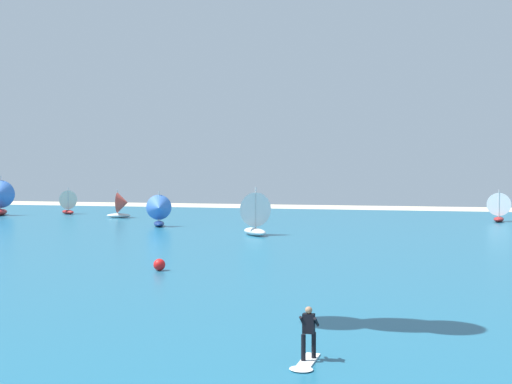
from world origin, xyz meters
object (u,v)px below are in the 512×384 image
Objects in this scene: sailboat_leading at (159,210)px; sailboat_far_left at (122,205)px; marker_buoy at (159,265)px; sailboat_trailing at (66,202)px; sailboat_near_shore at (499,207)px; kitesurfer at (307,343)px; sailboat_anchored_offshore at (252,213)px.

sailboat_leading is 14.97m from sailboat_far_left.
sailboat_far_left is 5.22× the size of marker_buoy.
marker_buoy is (12.05, -27.55, -1.42)m from sailboat_leading.
sailboat_leading is at bearing -37.35° from sailboat_trailing.
sailboat_trailing is at bearing -179.37° from sailboat_near_shore.
sailboat_near_shore reaches higher than kitesurfer.
sailboat_near_shore is (36.46, 16.88, 0.01)m from sailboat_leading.
sailboat_anchored_offshore reaches higher than marker_buoy.
sailboat_leading is 13.36m from sailboat_anchored_offshore.
sailboat_trailing reaches higher than marker_buoy.
sailboat_anchored_offshore reaches higher than sailboat_leading.
kitesurfer is at bearing -102.32° from sailboat_near_shore.
sailboat_anchored_offshore is at bearing -37.74° from sailboat_far_left.
marker_buoy is at bearing 127.03° from kitesurfer.
sailboat_near_shore reaches higher than marker_buoy.
sailboat_trailing is (-44.74, 58.91, 1.12)m from kitesurfer.
marker_buoy is (-24.41, -44.43, -1.42)m from sailboat_near_shore.
sailboat_trailing is (-21.28, 16.24, -0.04)m from sailboat_leading.
kitesurfer is at bearing -52.79° from sailboat_trailing.
sailboat_leading is 1.05× the size of sailboat_far_left.
sailboat_anchored_offshore is 1.22× the size of sailboat_far_left.
kitesurfer is 63.37m from sailboat_far_left.
sailboat_trailing is 55.05m from marker_buoy.
sailboat_far_left is at bearing 142.26° from sailboat_anchored_offshore.
sailboat_leading is at bearing 118.80° from kitesurfer.
sailboat_far_left is (-33.48, 53.79, 1.08)m from kitesurfer.
marker_buoy is (-11.41, 15.12, -0.25)m from kitesurfer.
sailboat_anchored_offshore is 27.82m from sailboat_far_left.
sailboat_leading reaches higher than sailboat_trailing.
sailboat_trailing is at bearing 142.65° from sailboat_leading.
sailboat_anchored_offshore is (11.98, -5.91, 0.29)m from sailboat_leading.
sailboat_far_left is at bearing 121.90° from kitesurfer.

